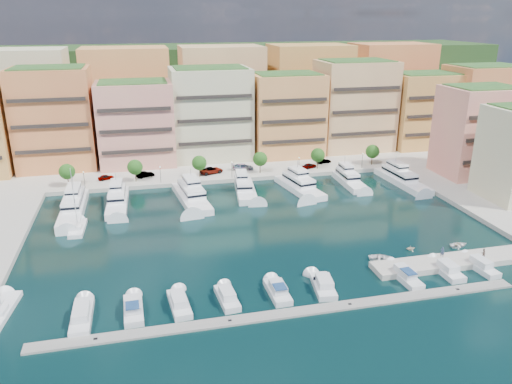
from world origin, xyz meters
TOP-DOWN VIEW (x-y plane):
  - ground at (0.00, 0.00)m, footprint 400.00×400.00m
  - north_quay at (0.00, 62.00)m, footprint 220.00×64.00m
  - hillside at (0.00, 110.00)m, footprint 240.00×40.00m
  - south_pontoon at (-3.00, -30.00)m, footprint 72.00×2.20m
  - finger_pier at (30.00, -22.00)m, footprint 32.00×5.00m
  - apartment_1 at (-44.00, 51.99)m, footprint 20.00×16.50m
  - apartment_2 at (-23.00, 49.99)m, footprint 20.00×15.50m
  - apartment_3 at (-2.00, 51.99)m, footprint 22.00×16.50m
  - apartment_4 at (20.00, 49.99)m, footprint 20.00×15.50m
  - apartment_5 at (42.00, 51.99)m, footprint 22.00×16.50m
  - apartment_6 at (64.00, 49.99)m, footprint 20.00×15.50m
  - apartment_7 at (84.00, 47.99)m, footprint 22.00×16.50m
  - apartment_east_a at (62.00, 19.99)m, footprint 18.00×14.50m
  - backblock_0 at (-55.00, 74.00)m, footprint 26.00×18.00m
  - backblock_1 at (-25.00, 74.00)m, footprint 26.00×18.00m
  - backblock_2 at (5.00, 74.00)m, footprint 26.00×18.00m
  - backblock_3 at (35.00, 74.00)m, footprint 26.00×18.00m
  - backblock_4 at (65.00, 74.00)m, footprint 26.00×18.00m
  - tree_0 at (-40.00, 33.50)m, footprint 3.80×3.80m
  - tree_1 at (-24.00, 33.50)m, footprint 3.80×3.80m
  - tree_2 at (-8.00, 33.50)m, footprint 3.80×3.80m
  - tree_3 at (8.00, 33.50)m, footprint 3.80×3.80m
  - tree_4 at (24.00, 33.50)m, footprint 3.80×3.80m
  - tree_5 at (40.00, 33.50)m, footprint 3.80×3.80m
  - lamppost_0 at (-36.00, 31.20)m, footprint 0.30×0.30m
  - lamppost_1 at (-18.00, 31.20)m, footprint 0.30×0.30m
  - lamppost_2 at (0.00, 31.20)m, footprint 0.30×0.30m
  - lamppost_3 at (18.00, 31.20)m, footprint 0.30×0.30m
  - lamppost_4 at (36.00, 31.20)m, footprint 0.30×0.30m
  - yacht_0 at (-37.48, 18.86)m, footprint 4.83×22.20m
  - yacht_1 at (-28.22, 20.61)m, footprint 4.91×18.35m
  - yacht_2 at (-11.79, 19.77)m, footprint 7.56×20.64m
  - yacht_3 at (1.33, 21.64)m, footprint 6.24×16.48m
  - yacht_4 at (14.55, 20.73)m, footprint 8.26×18.58m
  - yacht_5 at (28.31, 22.12)m, footprint 4.45×15.12m
  - yacht_6 at (41.48, 19.76)m, footprint 5.98×20.44m
  - cruiser_0 at (-32.13, -24.60)m, footprint 2.82×9.17m
  - cruiser_1 at (-25.07, -24.60)m, footprint 2.85×7.70m
  - cruiser_2 at (-18.50, -24.58)m, footprint 3.22×7.79m
  - cruiser_3 at (-11.37, -24.58)m, footprint 3.04×7.24m
  - cruiser_4 at (-3.53, -24.60)m, footprint 2.82×7.35m
  - cruiser_5 at (3.88, -24.58)m, footprint 3.88×7.95m
  - cruiser_7 at (17.74, -24.61)m, footprint 2.97×8.67m
  - cruiser_8 at (25.58, -24.58)m, footprint 2.82×7.38m
  - cruiser_9 at (31.83, -24.58)m, footprint 3.00×7.95m
  - sailboat_0 at (-43.54, -20.37)m, footprint 3.99×10.23m
  - sailboat_2 at (-35.67, 7.81)m, footprint 3.03×8.53m
  - tender_0 at (17.15, -17.58)m, footprint 4.68×3.83m
  - tender_3 at (33.67, -15.88)m, footprint 1.84×1.69m
  - tender_2 at (33.73, -16.17)m, footprint 3.72×2.84m
  - tender_1 at (24.20, -15.51)m, footprint 1.80×1.57m
  - car_0 at (-31.38, 36.71)m, footprint 4.24×2.72m
  - car_1 at (-21.61, 36.46)m, footprint 4.81×3.13m
  - car_2 at (-4.61, 35.81)m, footprint 6.77×4.60m
  - car_3 at (4.09, 37.02)m, footprint 5.88×2.96m
  - car_4 at (22.00, 34.26)m, footprint 4.54×3.19m
  - car_5 at (27.46, 37.73)m, footprint 4.24×2.20m
  - person_0 at (27.14, -20.66)m, footprint 0.79×0.77m
  - person_1 at (33.82, -22.59)m, footprint 0.81×0.64m

SIDE VIEW (x-z plane):
  - ground at x=0.00m, z-range 0.00..0.00m
  - north_quay at x=0.00m, z-range -1.00..1.00m
  - hillside at x=0.00m, z-range -29.00..29.00m
  - south_pontoon at x=-3.00m, z-range -0.17..0.17m
  - finger_pier at x=30.00m, z-range -1.00..1.00m
  - sailboat_0 at x=-43.54m, z-range -6.29..6.91m
  - sailboat_2 at x=-35.67m, z-range -6.28..6.92m
  - tender_2 at x=33.73m, z-range 0.00..0.72m
  - tender_3 at x=33.67m, z-range 0.00..0.82m
  - tender_0 at x=17.15m, z-range 0.00..0.85m
  - tender_1 at x=24.20m, z-range 0.00..0.92m
  - cruiser_0 at x=-32.13m, z-range -0.73..1.82m
  - cruiser_9 at x=31.83m, z-range -0.73..1.82m
  - cruiser_5 at x=3.88m, z-range -0.73..1.82m
  - cruiser_2 at x=-18.50m, z-range -0.73..1.82m
  - cruiser_8 at x=25.58m, z-range -0.73..1.82m
  - cruiser_3 at x=-11.37m, z-range -0.73..1.82m
  - cruiser_7 at x=17.74m, z-range -0.76..1.90m
  - cruiser_1 at x=-25.07m, z-range -0.76..1.90m
  - cruiser_4 at x=-3.53m, z-range -0.76..1.90m
  - yacht_4 at x=14.55m, z-range -2.56..4.74m
  - yacht_1 at x=-28.22m, z-range -2.56..4.74m
  - yacht_2 at x=-11.79m, z-range -2.44..4.86m
  - yacht_0 at x=-37.48m, z-range -2.44..4.86m
  - yacht_6 at x=41.48m, z-range -2.44..4.86m
  - yacht_3 at x=1.33m, z-range -2.44..4.86m
  - yacht_5 at x=28.31m, z-range -2.44..4.86m
  - car_5 at x=27.46m, z-range 1.00..2.33m
  - car_0 at x=-31.38m, z-range 1.00..2.34m
  - car_4 at x=22.00m, z-range 1.00..2.43m
  - car_1 at x=-21.61m, z-range 1.00..2.50m
  - person_1 at x=33.82m, z-range 1.00..2.61m
  - car_3 at x=4.09m, z-range 1.00..2.64m
  - car_2 at x=-4.61m, z-range 1.00..2.72m
  - person_0 at x=27.14m, z-range 1.00..2.83m
  - lamppost_0 at x=-36.00m, z-range 1.73..5.93m
  - lamppost_1 at x=-18.00m, z-range 1.73..5.93m
  - lamppost_2 at x=0.00m, z-range 1.73..5.93m
  - lamppost_3 at x=18.00m, z-range 1.73..5.93m
  - lamppost_4 at x=36.00m, z-range 1.73..5.93m
  - tree_0 at x=-40.00m, z-range 1.92..7.57m
  - tree_1 at x=-24.00m, z-range 1.92..7.57m
  - tree_2 at x=-8.00m, z-range 1.92..7.57m
  - tree_3 at x=8.00m, z-range 1.92..7.57m
  - tree_4 at x=24.00m, z-range 1.92..7.57m
  - tree_5 at x=40.00m, z-range 1.92..7.57m
  - apartment_east_a at x=62.00m, z-range 0.91..23.71m
  - apartment_2 at x=-23.00m, z-range 0.91..23.71m
  - apartment_6 at x=64.00m, z-range 0.91..23.71m
  - apartment_4 at x=20.00m, z-range 0.91..24.71m
  - apartment_7 at x=84.00m, z-range 0.91..25.71m
  - apartment_3 at x=-2.00m, z-range 0.91..26.71m
  - apartment_5 at x=42.00m, z-range 0.91..27.71m
  - apartment_1 at x=-44.00m, z-range 0.91..27.71m
  - backblock_0 at x=-55.00m, z-range 1.00..31.00m
  - backblock_1 at x=-25.00m, z-range 1.00..31.00m
  - backblock_2 at x=5.00m, z-range 1.00..31.00m
  - backblock_3 at x=35.00m, z-range 1.00..31.00m
  - backblock_4 at x=65.00m, z-range 1.00..31.00m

